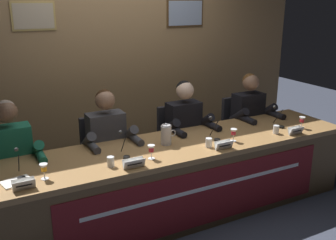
# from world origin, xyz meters

# --- Properties ---
(ground_plane) EXTENTS (12.00, 12.00, 0.00)m
(ground_plane) POSITION_xyz_m (0.00, 0.00, 0.00)
(ground_plane) COLOR #383D4C
(wall_back_panelled) EXTENTS (5.03, 0.14, 2.60)m
(wall_back_panelled) POSITION_xyz_m (0.00, 1.31, 1.30)
(wall_back_panelled) COLOR #937047
(wall_back_panelled) RESTS_ON ground_plane
(conference_table) EXTENTS (3.83, 0.82, 0.73)m
(conference_table) POSITION_xyz_m (0.01, -0.12, 0.51)
(conference_table) COLOR olive
(conference_table) RESTS_ON ground_plane
(chair_far_left) EXTENTS (0.44, 0.44, 0.89)m
(chair_far_left) POSITION_xyz_m (-1.32, 0.59, 0.43)
(chair_far_left) COLOR black
(chair_far_left) RESTS_ON ground_plane
(panelist_far_left) EXTENTS (0.51, 0.48, 1.22)m
(panelist_far_left) POSITION_xyz_m (-1.32, 0.39, 0.71)
(panelist_far_left) COLOR black
(panelist_far_left) RESTS_ON ground_plane
(nameplate_far_left) EXTENTS (0.16, 0.06, 0.08)m
(nameplate_far_left) POSITION_xyz_m (-1.33, -0.30, 0.77)
(nameplate_far_left) COLOR white
(nameplate_far_left) RESTS_ON conference_table
(juice_glass_far_left) EXTENTS (0.06, 0.06, 0.12)m
(juice_glass_far_left) POSITION_xyz_m (-1.16, -0.19, 0.82)
(juice_glass_far_left) COLOR white
(juice_glass_far_left) RESTS_ON conference_table
(microphone_far_left) EXTENTS (0.06, 0.17, 0.22)m
(microphone_far_left) POSITION_xyz_m (-1.32, -0.07, 0.81)
(microphone_far_left) COLOR black
(microphone_far_left) RESTS_ON conference_table
(chair_center_left) EXTENTS (0.44, 0.44, 0.89)m
(chair_center_left) POSITION_xyz_m (-0.44, 0.59, 0.43)
(chair_center_left) COLOR black
(chair_center_left) RESTS_ON ground_plane
(panelist_center_left) EXTENTS (0.51, 0.48, 1.22)m
(panelist_center_left) POSITION_xyz_m (-0.44, 0.39, 0.71)
(panelist_center_left) COLOR black
(panelist_center_left) RESTS_ON ground_plane
(nameplate_center_left) EXTENTS (0.18, 0.06, 0.08)m
(nameplate_center_left) POSITION_xyz_m (-0.48, -0.32, 0.77)
(nameplate_center_left) COLOR white
(nameplate_center_left) RESTS_ON conference_table
(juice_glass_center_left) EXTENTS (0.06, 0.06, 0.12)m
(juice_glass_center_left) POSITION_xyz_m (-0.27, -0.21, 0.82)
(juice_glass_center_left) COLOR white
(juice_glass_center_left) RESTS_ON conference_table
(water_cup_center_left) EXTENTS (0.06, 0.06, 0.08)m
(water_cup_center_left) POSITION_xyz_m (-0.64, -0.20, 0.77)
(water_cup_center_left) COLOR silver
(water_cup_center_left) RESTS_ON conference_table
(microphone_center_left) EXTENTS (0.06, 0.17, 0.22)m
(microphone_center_left) POSITION_xyz_m (-0.46, -0.07, 0.81)
(microphone_center_left) COLOR black
(microphone_center_left) RESTS_ON conference_table
(chair_center_right) EXTENTS (0.44, 0.44, 0.89)m
(chair_center_right) POSITION_xyz_m (0.44, 0.59, 0.43)
(chair_center_right) COLOR black
(chair_center_right) RESTS_ON ground_plane
(panelist_center_right) EXTENTS (0.51, 0.48, 1.22)m
(panelist_center_right) POSITION_xyz_m (0.44, 0.39, 0.71)
(panelist_center_right) COLOR black
(panelist_center_right) RESTS_ON ground_plane
(nameplate_center_right) EXTENTS (0.18, 0.06, 0.08)m
(nameplate_center_right) POSITION_xyz_m (0.41, -0.32, 0.77)
(nameplate_center_right) COLOR white
(nameplate_center_right) RESTS_ON conference_table
(juice_glass_center_right) EXTENTS (0.06, 0.06, 0.12)m
(juice_glass_center_right) POSITION_xyz_m (0.61, -0.19, 0.82)
(juice_glass_center_right) COLOR white
(juice_glass_center_right) RESTS_ON conference_table
(water_cup_center_right) EXTENTS (0.06, 0.06, 0.08)m
(water_cup_center_right) POSITION_xyz_m (0.32, -0.21, 0.77)
(water_cup_center_right) COLOR silver
(water_cup_center_right) RESTS_ON conference_table
(microphone_center_right) EXTENTS (0.06, 0.17, 0.22)m
(microphone_center_right) POSITION_xyz_m (0.48, -0.07, 0.81)
(microphone_center_right) COLOR black
(microphone_center_right) RESTS_ON conference_table
(chair_far_right) EXTENTS (0.44, 0.44, 0.89)m
(chair_far_right) POSITION_xyz_m (1.32, 0.59, 0.43)
(chair_far_right) COLOR black
(chair_far_right) RESTS_ON ground_plane
(panelist_far_right) EXTENTS (0.51, 0.48, 1.22)m
(panelist_far_right) POSITION_xyz_m (1.32, 0.39, 0.71)
(panelist_far_right) COLOR black
(panelist_far_right) RESTS_ON ground_plane
(nameplate_far_right) EXTENTS (0.17, 0.06, 0.08)m
(nameplate_far_right) POSITION_xyz_m (1.29, -0.32, 0.77)
(nameplate_far_right) COLOR white
(nameplate_far_right) RESTS_ON conference_table
(juice_glass_far_right) EXTENTS (0.06, 0.06, 0.12)m
(juice_glass_far_right) POSITION_xyz_m (1.49, -0.21, 0.82)
(juice_glass_far_right) COLOR white
(juice_glass_far_right) RESTS_ON conference_table
(water_cup_far_right) EXTENTS (0.06, 0.06, 0.08)m
(water_cup_far_right) POSITION_xyz_m (1.13, -0.21, 0.77)
(water_cup_far_right) COLOR silver
(water_cup_far_right) RESTS_ON conference_table
(microphone_far_right) EXTENTS (0.06, 0.17, 0.22)m
(microphone_far_right) POSITION_xyz_m (1.31, -0.06, 0.81)
(microphone_far_right) COLOR black
(microphone_far_right) RESTS_ON conference_table
(water_pitcher_central) EXTENTS (0.15, 0.10, 0.21)m
(water_pitcher_central) POSITION_xyz_m (0.00, 0.04, 0.83)
(water_pitcher_central) COLOR silver
(water_pitcher_central) RESTS_ON conference_table
(document_stack_far_left) EXTENTS (0.24, 0.19, 0.01)m
(document_stack_far_left) POSITION_xyz_m (-1.36, -0.15, 0.74)
(document_stack_far_left) COLOR white
(document_stack_far_left) RESTS_ON conference_table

